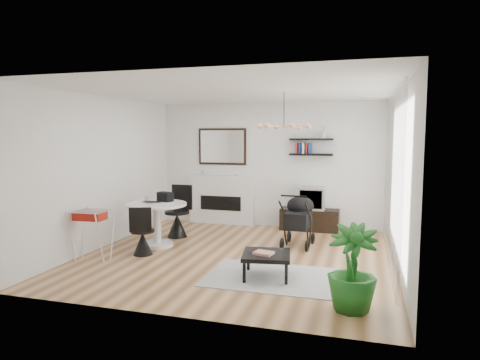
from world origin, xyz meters
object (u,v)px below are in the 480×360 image
(fireplace, at_px, (222,194))
(drying_rack, at_px, (92,234))
(stroller, at_px, (299,222))
(potted_plant, at_px, (352,268))
(crt_tv, at_px, (312,198))
(tv_console, at_px, (309,220))
(coffee_table, at_px, (266,256))
(dining_table, at_px, (157,218))

(fireplace, distance_m, drying_rack, 3.48)
(stroller, bearing_deg, fireplace, 146.65)
(fireplace, height_order, potted_plant, fireplace)
(stroller, bearing_deg, crt_tv, 89.70)
(tv_console, xyz_separation_m, stroller, (-0.04, -1.32, 0.20))
(tv_console, bearing_deg, fireplace, 175.83)
(stroller, relative_size, potted_plant, 1.00)
(tv_console, distance_m, stroller, 1.33)
(stroller, xyz_separation_m, coffee_table, (-0.17, -1.89, -0.12))
(fireplace, relative_size, drying_rack, 2.64)
(tv_console, distance_m, crt_tv, 0.47)
(crt_tv, relative_size, coffee_table, 0.71)
(fireplace, height_order, coffee_table, fireplace)
(fireplace, distance_m, coffee_table, 3.83)
(dining_table, distance_m, coffee_table, 2.57)
(dining_table, bearing_deg, stroller, 16.87)
(coffee_table, distance_m, potted_plant, 1.46)
(crt_tv, bearing_deg, tv_console, 175.76)
(crt_tv, distance_m, stroller, 1.34)
(drying_rack, height_order, coffee_table, drying_rack)
(fireplace, bearing_deg, stroller, -36.62)
(dining_table, distance_m, drying_rack, 1.24)
(tv_console, bearing_deg, dining_table, -140.43)
(crt_tv, xyz_separation_m, stroller, (-0.08, -1.31, -0.26))
(dining_table, xyz_separation_m, potted_plant, (3.47, -1.99, -0.02))
(coffee_table, xyz_separation_m, potted_plant, (1.19, -0.84, 0.19))
(tv_console, relative_size, crt_tv, 2.26)
(fireplace, distance_m, potted_plant, 5.15)
(stroller, xyz_separation_m, potted_plant, (1.02, -2.73, 0.07))
(crt_tv, height_order, dining_table, crt_tv)
(drying_rack, bearing_deg, coffee_table, -3.72)
(tv_console, bearing_deg, potted_plant, -76.43)
(dining_table, xyz_separation_m, stroller, (2.46, 0.75, -0.09))
(fireplace, distance_m, dining_table, 2.27)
(drying_rack, relative_size, potted_plant, 0.82)
(stroller, height_order, potted_plant, potted_plant)
(dining_table, bearing_deg, tv_console, 39.57)
(coffee_table, bearing_deg, drying_rack, 178.88)
(fireplace, xyz_separation_m, dining_table, (-0.49, -2.21, -0.17))
(dining_table, height_order, stroller, stroller)
(dining_table, bearing_deg, coffee_table, -26.63)
(crt_tv, bearing_deg, coffee_table, -94.51)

